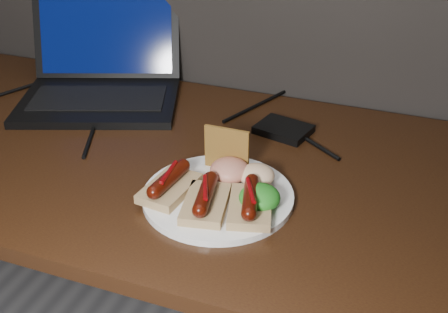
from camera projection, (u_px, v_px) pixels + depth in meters
desk at (136, 184)px, 1.19m from camera, size 1.40×0.70×0.75m
laptop at (102, 74)px, 1.34m from camera, size 0.45×0.44×0.25m
hard_drive at (283, 129)px, 1.19m from camera, size 0.13×0.11×0.02m
desk_cables at (153, 116)px, 1.26m from camera, size 0.87×0.45×0.01m
plate at (218, 196)px, 0.98m from camera, size 0.32×0.32×0.01m
bread_sausage_left at (169, 184)px, 0.97m from camera, size 0.08×0.12×0.04m
bread_sausage_center at (206, 199)px, 0.93m from camera, size 0.09×0.13×0.04m
bread_sausage_right at (250, 202)px, 0.93m from camera, size 0.10×0.13×0.04m
crispbread at (227, 149)px, 1.03m from camera, size 0.09×0.01×0.08m
salad_greens at (260, 197)px, 0.93m from camera, size 0.07×0.07×0.04m
salsa_mound at (230, 170)px, 1.01m from camera, size 0.07×0.07×0.04m
coleslaw_mound at (257, 175)px, 1.00m from camera, size 0.06×0.06×0.04m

